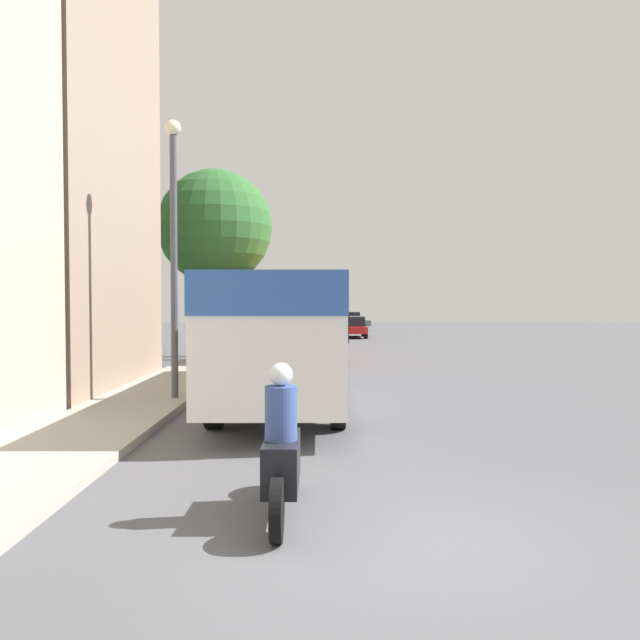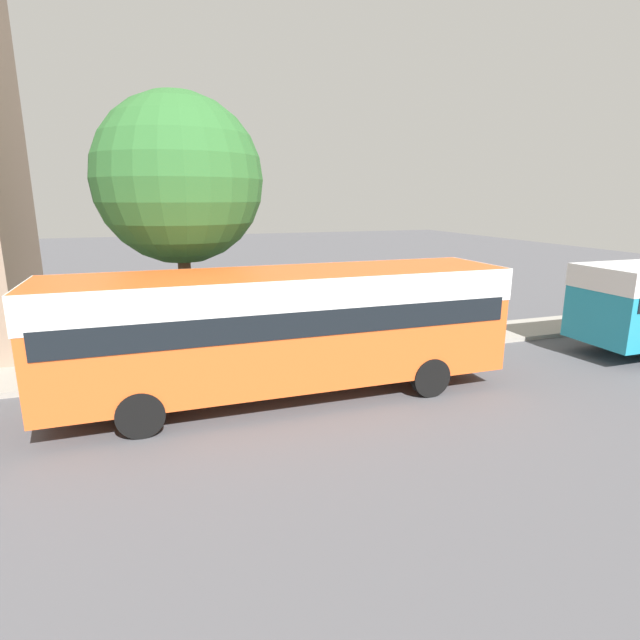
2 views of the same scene
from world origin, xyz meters
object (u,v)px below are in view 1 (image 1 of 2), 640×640
bus_lead (283,322)px  bus_third_in_line (307,308)px  motorcycle_behind_lead (279,455)px  car_crossing (349,326)px  car_far_curb (344,321)px  bus_following (295,308)px  pedestrian_near_curb (203,333)px

bus_lead → bus_third_in_line: (0.14, 27.05, -0.02)m
motorcycle_behind_lead → car_crossing: (2.45, 33.07, 0.03)m
car_far_curb → car_crossing: bearing=179.4°
car_crossing → bus_following: bearing=-103.2°
bus_lead → bus_following: bearing=90.6°
bus_lead → bus_following: bus_following is taller
car_far_curb → bus_third_in_line: bearing=161.0°
car_crossing → car_far_curb: (0.11, 10.10, 0.03)m
pedestrian_near_curb → bus_third_in_line: bearing=74.7°
car_far_curb → bus_lead: bearing=175.2°
bus_following → bus_third_in_line: bearing=88.9°
bus_following → car_crossing: bus_following is taller
bus_third_in_line → motorcycle_behind_lead: 35.00m
car_far_curb → pedestrian_near_curb: 24.58m
bus_lead → car_crossing: 25.32m
car_far_curb → pedestrian_near_curb: bearing=163.4°
bus_lead → pedestrian_near_curb: (-4.05, 11.68, -0.88)m
pedestrian_near_curb → car_far_curb: bearing=73.4°
motorcycle_behind_lead → car_far_curb: (2.56, 43.17, 0.06)m
car_far_curb → pedestrian_near_curb: pedestrian_near_curb is taller
motorcycle_behind_lead → pedestrian_near_curb: pedestrian_near_curb is taller
bus_lead → motorcycle_behind_lead: (0.39, -7.93, -1.20)m
bus_lead → pedestrian_near_curb: size_ratio=6.19×
bus_following → pedestrian_near_curb: (-3.92, -0.74, -1.04)m
bus_third_in_line → motorcycle_behind_lead: (0.26, -34.98, -1.19)m
bus_following → motorcycle_behind_lead: bus_following is taller
car_crossing → car_far_curb: 10.10m
car_crossing → pedestrian_near_curb: (-6.90, -13.45, 0.29)m
motorcycle_behind_lead → car_crossing: 33.16m
bus_lead → car_crossing: (2.85, 25.13, -1.17)m
bus_lead → bus_following: size_ratio=0.94×
bus_following → pedestrian_near_curb: bearing=-169.2°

